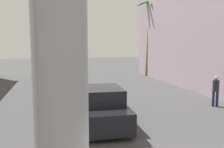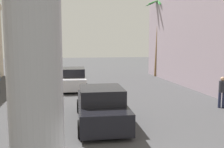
{
  "view_description": "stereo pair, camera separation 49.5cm",
  "coord_description": "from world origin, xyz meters",
  "px_view_note": "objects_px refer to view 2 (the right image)",
  "views": [
    {
      "loc": [
        -2.12,
        -3.62,
        3.32
      ],
      "look_at": [
        0.0,
        5.23,
        2.22
      ],
      "focal_mm": 40.0,
      "sensor_mm": 36.0,
      "label": 1
    },
    {
      "loc": [
        -1.64,
        -3.73,
        3.32
      ],
      "look_at": [
        0.0,
        5.23,
        2.22
      ],
      "focal_mm": 40.0,
      "sensor_mm": 36.0,
      "label": 2
    }
  ],
  "objects_px": {
    "palm_tree_far_right": "(158,30)",
    "car_lead": "(101,106)",
    "pedestrian_mid_right": "(222,90)",
    "car_far": "(73,79)"
  },
  "relations": [
    {
      "from": "car_far",
      "to": "pedestrian_mid_right",
      "type": "bearing_deg",
      "value": -42.93
    },
    {
      "from": "car_far",
      "to": "pedestrian_mid_right",
      "type": "xyz_separation_m",
      "value": [
        7.42,
        -6.91,
        0.22
      ]
    },
    {
      "from": "car_lead",
      "to": "pedestrian_mid_right",
      "type": "relative_size",
      "value": 2.99
    },
    {
      "from": "pedestrian_mid_right",
      "to": "car_lead",
      "type": "bearing_deg",
      "value": -168.74
    },
    {
      "from": "palm_tree_far_right",
      "to": "car_lead",
      "type": "bearing_deg",
      "value": -119.13
    },
    {
      "from": "palm_tree_far_right",
      "to": "pedestrian_mid_right",
      "type": "xyz_separation_m",
      "value": [
        -1.31,
        -12.75,
        -3.74
      ]
    },
    {
      "from": "car_far",
      "to": "palm_tree_far_right",
      "type": "distance_m",
      "value": 11.22
    },
    {
      "from": "car_lead",
      "to": "palm_tree_far_right",
      "type": "bearing_deg",
      "value": 60.87
    },
    {
      "from": "car_lead",
      "to": "palm_tree_far_right",
      "type": "xyz_separation_m",
      "value": [
        7.83,
        14.04,
        3.99
      ]
    },
    {
      "from": "car_far",
      "to": "pedestrian_mid_right",
      "type": "distance_m",
      "value": 10.14
    }
  ]
}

